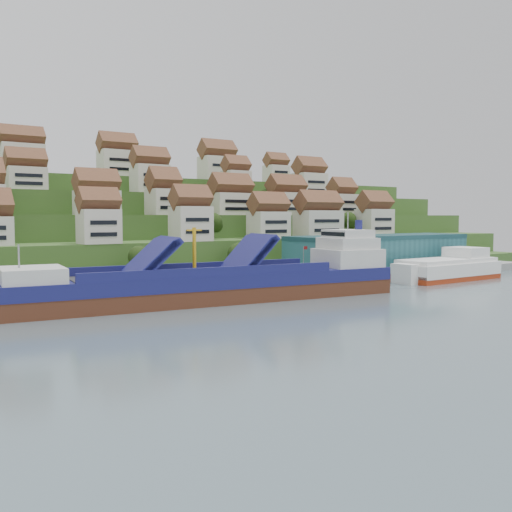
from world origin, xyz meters
TOP-DOWN VIEW (x-y plane):
  - ground at (0.00, 0.00)m, footprint 300.00×300.00m
  - quay at (20.00, 15.00)m, footprint 180.00×14.00m
  - hillside at (0.00, 103.55)m, footprint 260.00×128.00m
  - hillside_village at (0.90, 60.38)m, footprint 157.22×63.44m
  - hillside_trees at (-2.73, 46.13)m, footprint 143.28×62.05m
  - warehouse at (52.00, 17.00)m, footprint 60.00×15.00m
  - flagpole at (18.11, 10.00)m, footprint 1.28×0.16m
  - cargo_ship at (-10.19, 1.05)m, footprint 83.61×21.65m
  - second_ship at (62.32, 0.78)m, footprint 33.35×13.10m

SIDE VIEW (x-z plane):
  - ground at x=0.00m, z-range 0.00..0.00m
  - quay at x=20.00m, z-range 0.00..2.20m
  - second_ship at x=62.32m, z-range -1.90..7.68m
  - cargo_ship at x=-10.19m, z-range -5.74..12.66m
  - flagpole at x=18.11m, z-range 2.88..10.88m
  - warehouse at x=52.00m, z-range 2.20..12.20m
  - hillside at x=0.00m, z-range -4.84..26.16m
  - hillside_trees at x=-2.73m, z-range 1.70..32.62m
  - hillside_village at x=0.90m, z-range 9.78..38.91m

